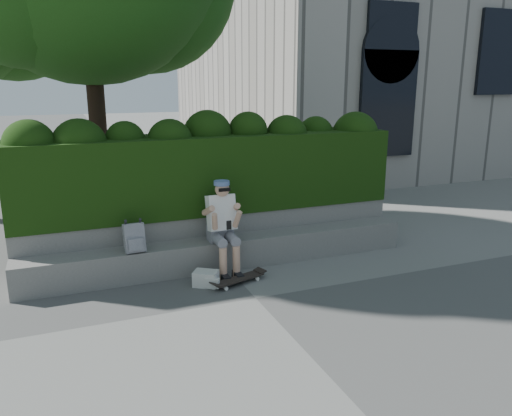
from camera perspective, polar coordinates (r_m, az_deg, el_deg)
name	(u,v)px	position (r m, az deg, el deg)	size (l,w,h in m)	color
ground	(256,298)	(6.66, -0.02, -10.27)	(80.00, 80.00, 0.00)	slate
bench_ledge	(226,252)	(7.67, -3.48, -5.10)	(6.00, 0.45, 0.45)	gray
planter_wall	(216,234)	(8.05, -4.56, -3.04)	(6.00, 0.50, 0.75)	gray
hedge	(211,172)	(8.03, -5.18, 4.07)	(6.00, 1.00, 1.20)	black
person	(223,223)	(7.31, -3.84, -1.74)	(0.40, 0.76, 1.38)	gray
skateboard	(238,279)	(7.08, -2.02, -8.12)	(0.81, 0.42, 0.08)	black
backpack_plaid	(134,238)	(7.15, -13.74, -3.33)	(0.28, 0.15, 0.41)	#A1A0A5
backpack_ground	(206,278)	(7.03, -5.75, -8.02)	(0.33, 0.23, 0.21)	silver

